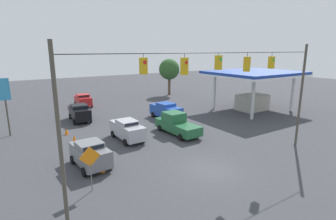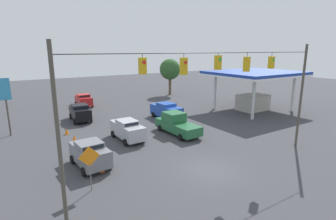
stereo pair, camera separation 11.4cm
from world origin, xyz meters
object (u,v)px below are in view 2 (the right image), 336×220
object	(u,v)px
traffic_cone_fourth	(74,138)
gas_station	(254,82)
traffic_cone_second	(88,156)
sedan_blue_oncoming_far	(166,110)
pickup_truck_green_crossing_near	(177,124)
traffic_cone_nearest	(102,167)
traffic_cone_third	(81,147)
work_zone_sign	(89,160)
traffic_cone_fifth	(67,131)
sedan_black_withflow_far	(80,112)
overhead_signal_span	(217,90)
sedan_silver_withflow_mid	(127,129)
tree_horizon_left	(170,70)
sedan_grey_parked_shoulder	(90,154)
sedan_red_withflow_deep	(84,100)

from	to	relation	value
traffic_cone_fourth	gas_station	world-z (taller)	gas_station
traffic_cone_second	sedan_blue_oncoming_far	bearing A→B (deg)	-147.93
pickup_truck_green_crossing_near	traffic_cone_nearest	xyz separation A→B (m)	(9.32, 4.31, -0.65)
pickup_truck_green_crossing_near	traffic_cone_third	size ratio (longest dim) A/B	8.59
pickup_truck_green_crossing_near	work_zone_sign	world-z (taller)	work_zone_sign
pickup_truck_green_crossing_near	traffic_cone_fifth	bearing A→B (deg)	-30.98
pickup_truck_green_crossing_near	traffic_cone_third	world-z (taller)	pickup_truck_green_crossing_near
sedan_black_withflow_far	gas_station	bearing A→B (deg)	161.34
traffic_cone_second	traffic_cone_fourth	distance (m)	4.92
overhead_signal_span	traffic_cone_nearest	size ratio (longest dim) A/B	30.21
sedan_blue_oncoming_far	sedan_silver_withflow_mid	bearing A→B (deg)	32.54
sedan_blue_oncoming_far	traffic_cone_second	size ratio (longest dim) A/B	7.21
traffic_cone_second	work_zone_sign	size ratio (longest dim) A/B	0.23
tree_horizon_left	pickup_truck_green_crossing_near	bearing A→B (deg)	58.64
traffic_cone_second	traffic_cone_fifth	xyz separation A→B (m)	(-0.00, -7.51, 0.00)
sedan_grey_parked_shoulder	gas_station	world-z (taller)	gas_station
tree_horizon_left	traffic_cone_fifth	bearing A→B (deg)	33.40
sedan_red_withflow_deep	traffic_cone_fifth	bearing A→B (deg)	67.66
sedan_black_withflow_far	overhead_signal_span	bearing A→B (deg)	102.21
traffic_cone_third	sedan_silver_withflow_mid	bearing A→B (deg)	-174.10
sedan_grey_parked_shoulder	work_zone_sign	bearing A→B (deg)	74.26
sedan_red_withflow_deep	work_zone_sign	bearing A→B (deg)	75.70
sedan_blue_oncoming_far	work_zone_sign	xyz separation A→B (m)	(12.99, 12.03, 0.97)
traffic_cone_third	sedan_red_withflow_deep	bearing A→B (deg)	-106.12
sedan_silver_withflow_mid	sedan_red_withflow_deep	xyz separation A→B (m)	(-0.59, -17.25, -0.03)
overhead_signal_span	gas_station	distance (m)	21.41
sedan_silver_withflow_mid	work_zone_sign	size ratio (longest dim) A/B	1.57
traffic_cone_second	gas_station	size ratio (longest dim) A/B	0.06
traffic_cone_nearest	traffic_cone_fifth	world-z (taller)	same
traffic_cone_fourth	work_zone_sign	world-z (taller)	work_zone_sign
overhead_signal_span	sedan_blue_oncoming_far	distance (m)	15.96
sedan_silver_withflow_mid	work_zone_sign	bearing A→B (deg)	52.36
sedan_silver_withflow_mid	traffic_cone_fifth	xyz separation A→B (m)	(4.55, -4.74, -0.67)
pickup_truck_green_crossing_near	traffic_cone_nearest	world-z (taller)	pickup_truck_green_crossing_near
sedan_black_withflow_far	traffic_cone_second	bearing A→B (deg)	77.99
traffic_cone_third	tree_horizon_left	bearing A→B (deg)	-138.05
sedan_red_withflow_deep	tree_horizon_left	xyz separation A→B (m)	(-16.67, -1.87, 3.76)
overhead_signal_span	sedan_red_withflow_deep	size ratio (longest dim) A/B	5.08
sedan_silver_withflow_mid	traffic_cone_fifth	world-z (taller)	sedan_silver_withflow_mid
sedan_red_withflow_deep	gas_station	bearing A→B (deg)	141.82
overhead_signal_span	sedan_red_withflow_deep	world-z (taller)	overhead_signal_span
pickup_truck_green_crossing_near	sedan_silver_withflow_mid	size ratio (longest dim) A/B	1.26
work_zone_sign	sedan_black_withflow_far	bearing A→B (deg)	-102.50
gas_station	tree_horizon_left	distance (m)	17.41
sedan_black_withflow_far	sedan_grey_parked_shoulder	bearing A→B (deg)	78.34
tree_horizon_left	work_zone_sign	bearing A→B (deg)	49.10
tree_horizon_left	traffic_cone_third	bearing A→B (deg)	41.95
sedan_red_withflow_deep	traffic_cone_third	world-z (taller)	sedan_red_withflow_deep
sedan_black_withflow_far	sedan_blue_oncoming_far	world-z (taller)	sedan_black_withflow_far
sedan_red_withflow_deep	work_zone_sign	world-z (taller)	work_zone_sign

